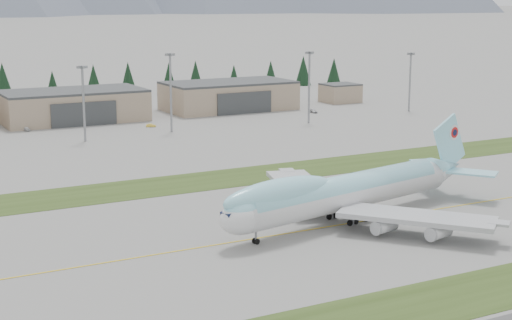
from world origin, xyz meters
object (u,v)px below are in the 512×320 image
hangar_right (229,96)px  boeing_747_freighter (346,191)px  service_vehicle_c (313,113)px  service_vehicle_b (151,127)px  hangar_center (73,105)px  service_vehicle_a (26,131)px

hangar_right → boeing_747_freighter: bearing=-108.1°
hangar_right → service_vehicle_c: size_ratio=10.97×
service_vehicle_c → service_vehicle_b: bearing=-174.2°
hangar_center → hangar_right: size_ratio=1.00×
hangar_right → service_vehicle_b: bearing=-148.5°
service_vehicle_a → service_vehicle_c: (102.99, -9.41, 0.00)m
service_vehicle_a → service_vehicle_b: bearing=-28.6°
boeing_747_freighter → service_vehicle_a: 138.52m
service_vehicle_a → service_vehicle_b: 39.79m
service_vehicle_b → service_vehicle_c: (65.03, 2.53, 0.00)m
boeing_747_freighter → hangar_right: (48.54, 148.22, -0.47)m
boeing_747_freighter → hangar_center: size_ratio=1.41×
service_vehicle_b → hangar_right: bearing=-32.8°
hangar_center → service_vehicle_a: hangar_center is taller
hangar_right → service_vehicle_a: 80.37m
hangar_center → service_vehicle_a: bearing=-145.3°
hangar_right → service_vehicle_b: (-41.13, -25.18, -5.39)m
service_vehicle_a → hangar_center: bearing=23.6°
hangar_center → hangar_right: (60.00, 0.00, 0.00)m
boeing_747_freighter → hangar_right: 155.97m
hangar_center → service_vehicle_c: 87.07m
hangar_center → service_vehicle_c: (83.90, -22.65, -5.39)m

